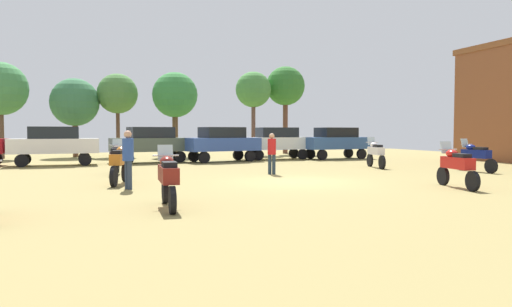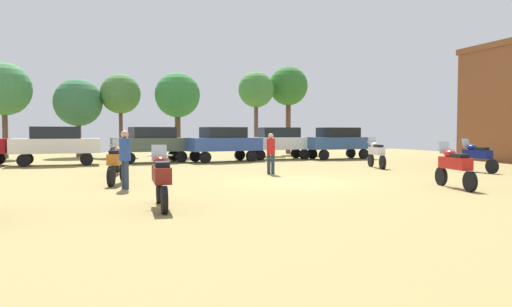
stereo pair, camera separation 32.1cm
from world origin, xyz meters
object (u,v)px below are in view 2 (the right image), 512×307
motorcycle_1 (161,177)px  motorcycle_4 (118,162)px  person_2 (271,150)px  car_3 (56,143)px  person_1 (125,155)px  tree_5 (78,103)px  motorcycle_6 (376,153)px  car_4 (152,142)px  motorcycle_3 (115,157)px  car_5 (338,141)px  car_2 (223,142)px  motorcycle_5 (476,156)px  tree_7 (288,87)px  tree_6 (120,94)px  motorcycle_2 (454,165)px  tree_3 (4,89)px  tree_1 (177,96)px  car_6 (279,141)px

motorcycle_1 → motorcycle_4: motorcycle_4 is taller
person_2 → car_3: bearing=-11.2°
person_1 → tree_5: tree_5 is taller
motorcycle_6 → car_4: 12.30m
motorcycle_3 → car_5: 15.31m
motorcycle_6 → car_3: bearing=168.5°
car_2 → motorcycle_5: bearing=-151.4°
motorcycle_4 → tree_7: (13.55, 18.30, 4.54)m
tree_6 → tree_7: size_ratio=0.84×
car_5 → car_4: bearing=84.4°
car_2 → car_3: (-8.94, -0.13, 0.00)m
motorcycle_1 → tree_5: bearing=99.3°
motorcycle_4 → car_2: 11.88m
motorcycle_6 → tree_5: (-14.08, 15.06, 3.00)m
motorcycle_3 → motorcycle_2: bearing=-33.1°
tree_7 → tree_3: bearing=-178.0°
person_1 → tree_7: (13.38, 19.83, 4.23)m
motorcycle_3 → tree_7: (13.52, 14.47, 4.57)m
car_5 → tree_7: tree_7 is taller
motorcycle_4 → motorcycle_5: bearing=15.8°
motorcycle_1 → motorcycle_3: (-0.77, 9.28, 0.00)m
car_3 → tree_5: 8.77m
motorcycle_3 → motorcycle_6: bearing=4.7°
motorcycle_6 → person_1: person_1 is taller
motorcycle_3 → tree_1: 14.18m
tree_6 → person_1: bearing=-91.8°
car_5 → tree_5: size_ratio=0.82×
motorcycle_5 → motorcycle_2: bearing=-140.4°
car_2 → car_3: same height
car_4 → person_2: car_4 is taller
motorcycle_1 → tree_1: 22.83m
motorcycle_5 → tree_5: (-16.92, 18.40, 3.02)m
car_3 → car_4: size_ratio=0.96×
car_4 → tree_6: bearing=1.2°
person_1 → tree_1: tree_1 is taller
motorcycle_3 → person_1: 5.37m
motorcycle_5 → tree_6: bearing=125.8°
motorcycle_5 → person_1: size_ratio=1.24×
tree_6 → tree_7: 12.80m
motorcycle_5 → motorcycle_3: bearing=163.5°
tree_5 → tree_3: bearing=-170.1°
car_4 → tree_5: 9.15m
car_3 → tree_5: bearing=-7.1°
car_3 → person_2: size_ratio=2.60×
car_6 → tree_5: bearing=60.6°
car_6 → motorcycle_5: bearing=-156.5°
person_2 → tree_7: bearing=-82.2°
motorcycle_2 → tree_7: 23.55m
motorcycle_3 → person_2: 6.41m
motorcycle_1 → motorcycle_4: bearing=100.8°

